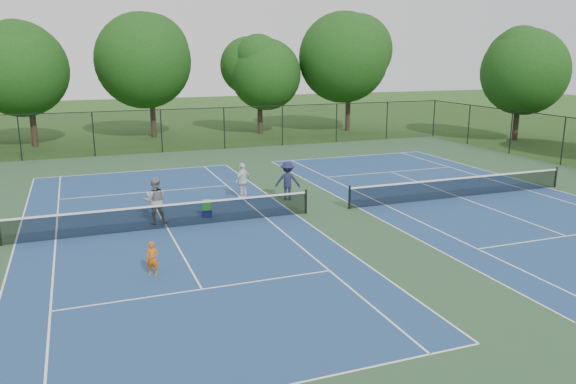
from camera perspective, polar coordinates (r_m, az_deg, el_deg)
name	(u,v)px	position (r m, az deg, el deg)	size (l,w,h in m)	color
ground	(328,211)	(24.74, 4.06, -1.97)	(140.00, 140.00, 0.00)	#234716
court_pad	(328,211)	(24.73, 4.06, -1.96)	(36.00, 36.00, 0.01)	#2B4D34
tennis_court_left	(167,226)	(22.78, -12.17, -3.39)	(12.00, 23.83, 1.07)	navy
tennis_court_right	(460,195)	(28.29, 17.05, -0.33)	(12.00, 23.83, 1.07)	navy
perimeter_fence	(328,176)	(24.35, 4.13, 1.66)	(36.08, 36.08, 3.02)	black
tree_back_a	(27,64)	(45.68, -25.01, 11.70)	(6.80, 6.80, 9.15)	#2D2116
tree_back_b	(150,56)	(47.97, -13.89, 13.27)	(7.60, 7.60, 10.03)	#2D2116
tree_back_c	(259,69)	(48.97, -2.92, 12.34)	(6.00, 6.00, 8.40)	#2D2116
tree_back_d	(349,53)	(51.08, 6.25, 13.84)	(7.80, 7.80, 10.37)	#2D2116
tree_side_e	(521,66)	(48.58, 22.62, 11.70)	(6.60, 6.60, 8.87)	#2D2116
child_player	(152,259)	(18.01, -13.61, -6.60)	(0.40, 0.26, 1.09)	#CB5C0D
instructor	(155,201)	(23.27, -13.33, -0.87)	(0.93, 0.73, 1.92)	gray
bystander_a	(243,181)	(26.68, -4.61, 1.13)	(1.02, 0.43, 1.75)	white
bystander_b	(288,181)	(26.43, -0.04, 1.14)	(1.18, 0.68, 1.83)	#1B1D3D
ball_crate	(207,214)	(24.01, -8.21, -2.18)	(0.41, 0.28, 0.31)	#151F94
ball_hopper	(207,205)	(23.91, -8.24, -1.31)	(0.34, 0.27, 0.44)	green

